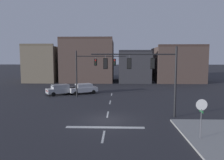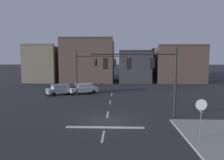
{
  "view_description": "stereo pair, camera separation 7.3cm",
  "coord_description": "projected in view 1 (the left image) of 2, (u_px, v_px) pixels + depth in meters",
  "views": [
    {
      "loc": [
        1.07,
        -18.45,
        5.51
      ],
      "look_at": [
        0.34,
        4.93,
        3.18
      ],
      "focal_mm": 33.51,
      "sensor_mm": 36.0,
      "label": 1
    },
    {
      "loc": [
        1.14,
        -18.44,
        5.51
      ],
      "look_at": [
        0.34,
        4.93,
        3.18
      ],
      "focal_mm": 33.51,
      "sensor_mm": 36.0,
      "label": 2
    }
  ],
  "objects": [
    {
      "name": "building_row",
      "position": [
        107.0,
        64.0,
        52.53
      ],
      "size": [
        42.12,
        13.87,
        10.5
      ],
      "color": "#665B4C",
      "rests_on": "ground"
    },
    {
      "name": "signal_mast_far_side",
      "position": [
        91.0,
        67.0,
        30.47
      ],
      "size": [
        7.29,
        1.08,
        6.77
      ],
      "color": "black",
      "rests_on": "ground"
    },
    {
      "name": "lane_centreline",
      "position": [
        108.0,
        114.0,
        20.91
      ],
      "size": [
        0.16,
        26.4,
        0.01
      ],
      "color": "silver",
      "rests_on": "ground"
    },
    {
      "name": "signal_mast_near_side",
      "position": [
        148.0,
        69.0,
        19.54
      ],
      "size": [
        8.03,
        0.64,
        6.74
      ],
      "color": "black",
      "rests_on": "ground"
    },
    {
      "name": "stop_sign",
      "position": [
        201.0,
        109.0,
        14.1
      ],
      "size": [
        0.76,
        0.64,
        2.83
      ],
      "color": "#56565B",
      "rests_on": "ground"
    },
    {
      "name": "ground_plane",
      "position": [
        107.0,
        120.0,
        18.92
      ],
      "size": [
        400.0,
        400.0,
        0.0
      ],
      "primitive_type": "plane",
      "color": "#2B2B30"
    },
    {
      "name": "car_lot_middle",
      "position": [
        83.0,
        88.0,
        33.29
      ],
      "size": [
        4.73,
        3.68,
        1.61
      ],
      "color": "silver",
      "rests_on": "ground"
    },
    {
      "name": "car_lot_nearside",
      "position": [
        61.0,
        89.0,
        32.34
      ],
      "size": [
        4.68,
        3.89,
        1.61
      ],
      "color": "#9EA0A5",
      "rests_on": "ground"
    },
    {
      "name": "sidewalk_near_corner",
      "position": [
        220.0,
        137.0,
        14.68
      ],
      "size": [
        5.0,
        8.0,
        0.15
      ],
      "primitive_type": "cube",
      "color": "gray",
      "rests_on": "ground"
    },
    {
      "name": "stop_bar_paint",
      "position": [
        105.0,
        127.0,
        16.94
      ],
      "size": [
        6.4,
        0.5,
        0.01
      ],
      "primitive_type": "cube",
      "color": "silver",
      "rests_on": "ground"
    }
  ]
}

